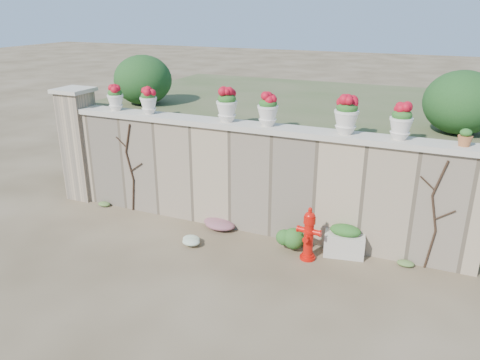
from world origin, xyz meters
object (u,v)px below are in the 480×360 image
at_px(urn_pot_0, 115,98).
at_px(terracotta_pot, 465,138).
at_px(planter_box, 344,241).
at_px(fire_hydrant, 309,234).

bearing_deg(urn_pot_0, terracotta_pot, 0.00).
height_order(planter_box, terracotta_pot, terracotta_pot).
bearing_deg(fire_hydrant, terracotta_pot, 23.11).
relative_size(urn_pot_0, terracotta_pot, 1.98).
bearing_deg(terracotta_pot, planter_box, -168.73).
distance_m(fire_hydrant, urn_pot_0, 4.82).
distance_m(urn_pot_0, terracotta_pot, 6.55).
xyz_separation_m(fire_hydrant, terracotta_pot, (2.17, 0.72, 1.74)).
height_order(fire_hydrant, urn_pot_0, urn_pot_0).
xyz_separation_m(planter_box, terracotta_pot, (1.63, 0.32, 1.96)).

